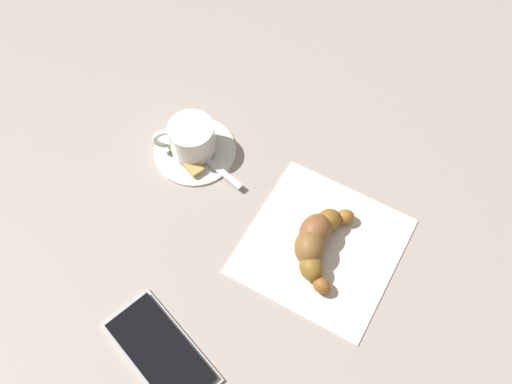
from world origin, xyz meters
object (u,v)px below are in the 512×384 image
Objects in this scene: saucer at (196,150)px; teaspoon at (194,150)px; sugar_packet at (186,158)px; croissant at (316,241)px; espresso_cup at (193,136)px; cell_phone at (160,352)px; napkin at (322,246)px.

saucer is 0.01m from teaspoon.
croissant is at bearing 14.95° from sugar_packet.
teaspoon is 2.19× the size of sugar_packet.
teaspoon is at bearing 106.42° from sugar_packet.
saucer is 0.02m from sugar_packet.
espresso_cup is 0.59× the size of teaspoon.
teaspoon is 0.29m from cell_phone.
espresso_cup reaches higher than croissant.
croissant is 0.81× the size of cell_phone.
teaspoon reaches higher than cell_phone.
cell_phone is at bearing 80.98° from napkin.
napkin is at bearing 16.94° from sugar_packet.
sugar_packet is (-0.00, 0.02, 0.00)m from teaspoon.
teaspoon is 0.90× the size of cell_phone.
teaspoon is 0.71× the size of napkin.
espresso_cup is 0.24m from napkin.
sugar_packet is 0.32× the size of napkin.
teaspoon reaches higher than napkin.
sugar_packet reaches higher than cell_phone.
croissant is (-0.23, -0.02, 0.01)m from teaspoon.
espresso_cup is 0.65× the size of croissant.
cell_phone is at bearing 81.77° from croissant.
espresso_cup is 0.53× the size of cell_phone.
sugar_packet is 0.41× the size of cell_phone.
saucer is at bearing -49.37° from cell_phone.
espresso_cup is at bearing -37.68° from teaspoon.
saucer is at bearing 4.93° from napkin.
teaspoon reaches higher than sugar_packet.
sugar_packet is at bearing -47.23° from cell_phone.
teaspoon is (-0.00, 0.00, 0.01)m from saucer.
croissant is 0.24m from cell_phone.
teaspoon is 0.02m from sugar_packet.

